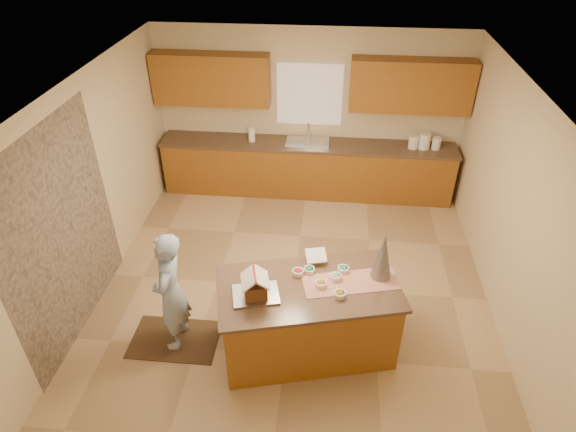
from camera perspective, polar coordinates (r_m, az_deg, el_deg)
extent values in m
plane|color=tan|center=(6.55, 0.71, -8.28)|extent=(5.50, 5.50, 0.00)
plane|color=silver|center=(5.12, 0.92, 14.54)|extent=(5.50, 5.50, 0.00)
plane|color=beige|center=(8.17, 2.51, 12.12)|extent=(5.50, 5.50, 0.00)
plane|color=beige|center=(3.73, -3.14, -21.61)|extent=(5.50, 5.50, 0.00)
plane|color=beige|center=(6.40, -22.13, 2.77)|extent=(5.50, 5.50, 0.00)
plane|color=beige|center=(6.08, 24.96, 0.31)|extent=(5.50, 5.50, 0.00)
plane|color=gray|center=(5.87, -24.88, -2.18)|extent=(0.00, 2.50, 2.50)
cube|color=white|center=(8.03, 2.55, 14.02)|extent=(1.05, 0.03, 1.00)
cube|color=brown|center=(8.29, 2.22, 5.50)|extent=(4.80, 0.60, 0.88)
cube|color=brown|center=(8.08, 2.30, 8.36)|extent=(4.85, 0.63, 0.04)
cube|color=#975520|center=(8.04, -9.00, 15.54)|extent=(1.85, 0.35, 0.80)
cube|color=#975520|center=(7.88, 14.22, 14.56)|extent=(1.85, 0.35, 0.80)
cube|color=silver|center=(8.08, 2.29, 8.30)|extent=(0.70, 0.45, 0.12)
cylinder|color=silver|center=(8.17, 2.41, 9.92)|extent=(0.03, 0.03, 0.28)
cube|color=brown|center=(5.51, 2.30, -12.01)|extent=(2.00, 1.34, 0.90)
cube|color=brown|center=(5.18, 2.42, -8.43)|extent=(2.10, 1.44, 0.04)
cube|color=#A8210C|center=(5.25, 7.39, -7.68)|extent=(1.08, 0.60, 0.01)
cube|color=silver|center=(5.07, -3.79, -9.16)|extent=(0.54, 0.45, 0.03)
cube|color=white|center=(5.42, 3.30, -4.64)|extent=(0.26, 0.22, 0.10)
cone|color=#A0A1AB|center=(5.20, 11.07, -4.60)|extent=(0.27, 0.27, 0.56)
cube|color=black|center=(6.05, -13.06, -13.87)|extent=(1.01, 0.66, 0.01)
imported|color=#9AB2DB|center=(5.51, -13.57, -8.68)|extent=(0.38, 0.56, 1.50)
cylinder|color=white|center=(8.12, 14.48, 8.40)|extent=(0.16, 0.16, 0.22)
cylinder|color=white|center=(8.14, 15.69, 8.43)|extent=(0.18, 0.18, 0.26)
cylinder|color=white|center=(8.19, 16.97, 8.13)|extent=(0.14, 0.14, 0.20)
cylinder|color=white|center=(8.12, -4.27, 9.50)|extent=(0.11, 0.11, 0.24)
cube|color=#573117|center=(5.00, -3.83, -8.38)|extent=(0.28, 0.29, 0.16)
cube|color=white|center=(4.91, -4.66, -7.27)|extent=(0.21, 0.31, 0.13)
cube|color=white|center=(4.92, -3.13, -7.13)|extent=(0.21, 0.31, 0.13)
cylinder|color=red|center=(4.87, -3.92, -6.69)|extent=(0.09, 0.28, 0.02)
cylinder|color=red|center=(5.29, 1.17, -6.63)|extent=(0.12, 0.12, 0.06)
cylinder|color=#30B6AD|center=(5.36, 6.49, -6.23)|extent=(0.12, 0.12, 0.06)
cylinder|color=gold|center=(5.16, 3.86, -7.96)|extent=(0.12, 0.12, 0.06)
cylinder|color=silver|center=(5.26, 5.62, -7.12)|extent=(0.12, 0.12, 0.06)
cylinder|color=#25A35D|center=(5.32, 2.48, -6.35)|extent=(0.12, 0.12, 0.06)
cylinder|color=gold|center=(5.07, 6.09, -9.10)|extent=(0.12, 0.12, 0.06)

